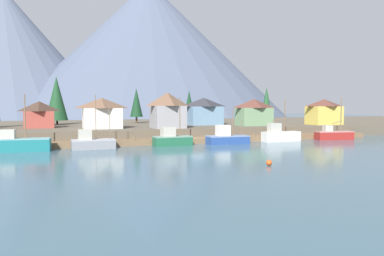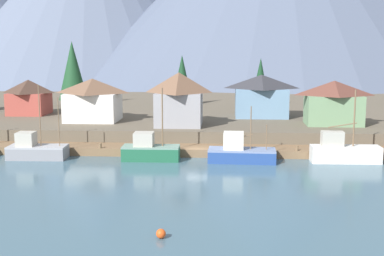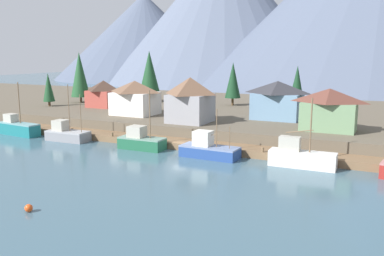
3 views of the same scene
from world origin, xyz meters
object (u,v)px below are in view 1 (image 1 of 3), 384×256
(house_yellow, at_px, (324,112))
(house_grey, at_px, (168,110))
(fishing_boat_teal, at_px, (21,144))
(conifer_back_left, at_px, (136,103))
(house_blue, at_px, (204,111))
(conifer_near_right, at_px, (57,98))
(conifer_mid_right, at_px, (266,101))
(fishing_boat_red, at_px, (334,135))
(house_green, at_px, (254,112))
(fishing_boat_grey, at_px, (92,142))
(conifer_mid_left, at_px, (189,103))
(house_red, at_px, (39,114))
(fishing_boat_white, at_px, (280,135))
(fishing_boat_green, at_px, (172,139))
(house_white, at_px, (102,113))
(channel_buoy, at_px, (269,163))
(fishing_boat_blue, at_px, (227,138))

(house_yellow, distance_m, house_grey, 40.16)
(fishing_boat_teal, relative_size, conifer_back_left, 0.96)
(house_blue, xyz_separation_m, conifer_near_right, (-33.64, 13.09, 3.08))
(conifer_mid_right, distance_m, conifer_back_left, 42.65)
(fishing_boat_red, height_order, house_green, fishing_boat_red)
(conifer_mid_right, bearing_deg, fishing_boat_grey, -145.54)
(fishing_boat_grey, height_order, conifer_back_left, conifer_back_left)
(house_green, relative_size, conifer_mid_left, 0.91)
(house_red, bearing_deg, fishing_boat_white, -24.51)
(fishing_boat_green, height_order, house_white, house_white)
(conifer_mid_right, xyz_separation_m, channel_buoy, (-38.87, -64.11, -8.37))
(fishing_boat_red, distance_m, conifer_back_left, 50.13)
(fishing_boat_grey, distance_m, conifer_back_left, 38.91)
(fishing_boat_blue, bearing_deg, fishing_boat_white, 4.36)
(fishing_boat_red, xyz_separation_m, house_green, (-11.55, 13.31, 4.62))
(fishing_boat_grey, xyz_separation_m, house_grey, (16.36, 11.19, 5.17))
(fishing_boat_teal, relative_size, fishing_boat_green, 1.04)
(house_grey, bearing_deg, fishing_boat_blue, -53.88)
(house_grey, relative_size, conifer_mid_right, 0.70)
(house_yellow, bearing_deg, fishing_boat_green, -165.20)
(house_grey, height_order, channel_buoy, house_grey)
(fishing_boat_white, bearing_deg, conifer_near_right, 140.37)
(house_green, relative_size, house_blue, 0.96)
(house_white, relative_size, conifer_back_left, 0.84)
(fishing_boat_white, distance_m, channel_buoy, 31.19)
(house_grey, height_order, conifer_near_right, conifer_near_right)
(fishing_boat_grey, xyz_separation_m, house_green, (37.88, 13.14, 4.56))
(house_blue, distance_m, conifer_mid_right, 34.44)
(house_white, relative_size, house_blue, 0.94)
(conifer_mid_right, bearing_deg, channel_buoy, -121.22)
(fishing_boat_red, bearing_deg, conifer_mid_left, 129.91)
(conifer_near_right, bearing_deg, fishing_boat_green, -60.35)
(house_white, height_order, house_green, house_white)
(fishing_boat_blue, distance_m, fishing_boat_red, 24.85)
(fishing_boat_grey, bearing_deg, conifer_near_right, 97.25)
(house_green, relative_size, conifer_back_left, 0.86)
(fishing_boat_teal, bearing_deg, house_yellow, 15.46)
(fishing_boat_white, relative_size, house_blue, 1.01)
(house_white, bearing_deg, fishing_boat_green, -54.05)
(fishing_boat_grey, distance_m, house_white, 15.70)
(house_green, bearing_deg, fishing_boat_blue, -135.16)
(fishing_boat_white, relative_size, channel_buoy, 12.13)
(house_white, height_order, conifer_back_left, conifer_back_left)
(fishing_boat_green, xyz_separation_m, conifer_mid_left, (15.11, 32.97, 6.61))
(fishing_boat_teal, bearing_deg, fishing_boat_grey, 5.62)
(conifer_mid_left, bearing_deg, house_yellow, -38.21)
(house_blue, distance_m, conifer_back_left, 20.08)
(house_blue, bearing_deg, fishing_boat_blue, -100.19)
(conifer_mid_right, bearing_deg, house_green, -126.50)
(fishing_boat_grey, height_order, fishing_boat_blue, fishing_boat_grey)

